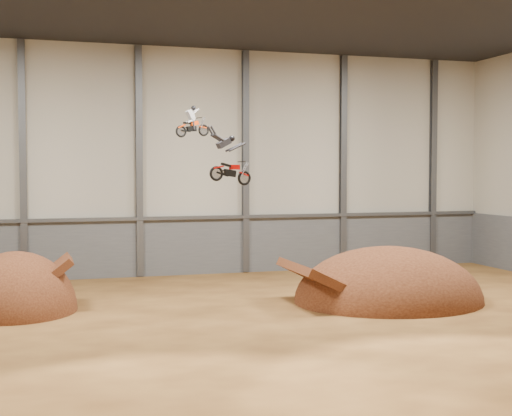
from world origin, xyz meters
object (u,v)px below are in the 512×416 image
(landing_ramp, at_px, (388,301))
(fmx_rider_a, at_px, (193,120))
(takeoff_ramp, at_px, (16,311))
(fmx_rider_b, at_px, (230,157))

(landing_ramp, bearing_deg, fmx_rider_a, 165.15)
(takeoff_ramp, bearing_deg, fmx_rider_b, -19.36)
(takeoff_ramp, xyz_separation_m, fmx_rider_a, (8.26, -0.20, 8.90))
(takeoff_ramp, bearing_deg, landing_ramp, -8.62)
(landing_ramp, xyz_separation_m, fmx_rider_a, (-9.27, 2.46, 8.90))
(takeoff_ramp, xyz_separation_m, landing_ramp, (17.53, -2.66, 0.00))
(fmx_rider_a, xyz_separation_m, fmx_rider_b, (1.03, -3.06, -1.82))
(takeoff_ramp, height_order, landing_ramp, takeoff_ramp)
(landing_ramp, height_order, fmx_rider_a, fmx_rider_a)
(fmx_rider_a, relative_size, fmx_rider_b, 0.65)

